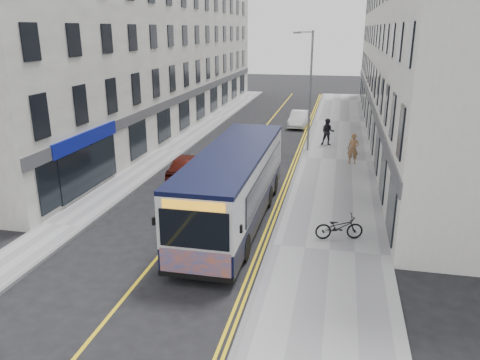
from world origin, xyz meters
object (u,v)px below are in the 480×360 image
at_px(streetlamp, 309,87).
at_px(city_bus, 234,184).
at_px(pedestrian_far, 328,132).
at_px(car_maroon, 187,166).
at_px(bicycle, 339,227).
at_px(pedestrian_near, 353,149).
at_px(car_white, 299,119).

bearing_deg(streetlamp, city_bus, -99.18).
height_order(streetlamp, pedestrian_far, streetlamp).
distance_m(streetlamp, car_maroon, 10.27).
bearing_deg(bicycle, car_maroon, 37.04).
bearing_deg(streetlamp, bicycle, -80.41).
height_order(bicycle, pedestrian_near, pedestrian_near).
bearing_deg(pedestrian_near, bicycle, -83.63).
relative_size(streetlamp, car_white, 1.95).
bearing_deg(pedestrian_near, car_white, 120.67).
bearing_deg(streetlamp, pedestrian_far, 52.47).
bearing_deg(bicycle, car_white, -5.28).
bearing_deg(car_maroon, streetlamp, -132.72).
xyz_separation_m(bicycle, car_maroon, (-8.56, 6.79, 0.08)).
distance_m(city_bus, pedestrian_far, 15.28).
height_order(bicycle, pedestrian_far, pedestrian_far).
height_order(bicycle, car_white, car_white).
distance_m(streetlamp, bicycle, 14.82).
xyz_separation_m(city_bus, bicycle, (4.51, -1.02, -1.17)).
bearing_deg(pedestrian_near, car_maroon, -144.08).
bearing_deg(bicycle, pedestrian_near, -17.87).
xyz_separation_m(pedestrian_far, car_maroon, (-7.52, -9.09, -0.38)).
distance_m(pedestrian_near, car_maroon, 10.28).
distance_m(bicycle, pedestrian_near, 11.35).
height_order(car_white, car_maroon, car_maroon).
xyz_separation_m(bicycle, car_white, (-3.69, 22.70, 0.05)).
relative_size(pedestrian_far, car_maroon, 0.47).
relative_size(bicycle, pedestrian_near, 1.01).
bearing_deg(bicycle, city_bus, 62.74).
height_order(pedestrian_near, car_maroon, pedestrian_near).
height_order(city_bus, pedestrian_near, city_bus).
height_order(pedestrian_near, pedestrian_far, pedestrian_far).
height_order(bicycle, car_maroon, car_maroon).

